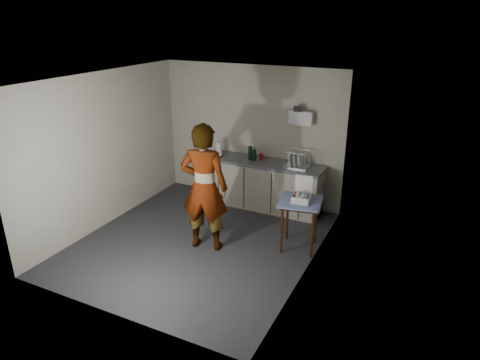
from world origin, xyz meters
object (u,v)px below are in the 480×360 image
at_px(kitchen_counter, 263,186).
at_px(soap_bottle, 254,154).
at_px(dark_bottle, 250,153).
at_px(standing_man, 204,188).
at_px(side_table, 300,207).
at_px(soda_can, 261,157).
at_px(paper_towel, 219,149).
at_px(bakery_box, 301,196).
at_px(dish_rack, 296,163).

xyz_separation_m(kitchen_counter, soap_bottle, (-0.19, -0.02, 0.62)).
height_order(soap_bottle, dark_bottle, soap_bottle).
distance_m(standing_man, soap_bottle, 1.75).
distance_m(side_table, soda_can, 1.74).
xyz_separation_m(paper_towel, bakery_box, (2.00, -1.10, -0.15)).
xyz_separation_m(standing_man, soda_can, (0.15, 1.83, -0.03)).
bearing_deg(side_table, dish_rack, 102.84).
xyz_separation_m(soda_can, dark_bottle, (-0.19, -0.08, 0.07)).
height_order(standing_man, dish_rack, standing_man).
xyz_separation_m(side_table, paper_towel, (-1.99, 1.09, 0.34)).
relative_size(soap_bottle, bakery_box, 0.71).
bearing_deg(bakery_box, soda_can, 127.67).
relative_size(side_table, soap_bottle, 3.07).
height_order(soap_bottle, soda_can, soap_bottle).
distance_m(soda_can, dish_rack, 0.71).
distance_m(standing_man, bakery_box, 1.47).
relative_size(paper_towel, bakery_box, 0.77).
height_order(soap_bottle, bakery_box, bakery_box).
bearing_deg(soda_can, kitchen_counter, -37.25).
distance_m(dark_bottle, bakery_box, 1.82).
bearing_deg(soda_can, side_table, -46.33).
distance_m(side_table, dish_rack, 1.29).
bearing_deg(paper_towel, standing_man, -68.61).
relative_size(kitchen_counter, soap_bottle, 8.48).
bearing_deg(side_table, standing_man, -165.50).
relative_size(kitchen_counter, paper_towel, 7.84).
xyz_separation_m(side_table, soap_bottle, (-1.29, 1.16, 0.34)).
bearing_deg(bakery_box, soap_bottle, 132.14).
distance_m(soap_bottle, paper_towel, 0.70).
bearing_deg(dish_rack, soda_can, 173.86).
distance_m(soda_can, paper_towel, 0.82).
bearing_deg(paper_towel, dark_bottle, 6.73).
bearing_deg(soda_can, dark_bottle, -156.22).
bearing_deg(soap_bottle, soda_can, 39.19).
height_order(dark_bottle, paper_towel, paper_towel).
height_order(standing_man, dark_bottle, standing_man).
xyz_separation_m(side_table, soda_can, (-1.19, 1.24, 0.27)).
bearing_deg(soap_bottle, bakery_box, -41.86).
bearing_deg(side_table, soap_bottle, 128.78).
bearing_deg(side_table, soda_can, 124.27).
relative_size(soda_can, paper_towel, 0.44).
relative_size(dark_bottle, dish_rack, 0.61).
bearing_deg(kitchen_counter, paper_towel, -174.21).
height_order(soda_can, paper_towel, paper_towel).
height_order(side_table, dish_rack, dish_rack).
bearing_deg(soda_can, soap_bottle, -140.81).
distance_m(kitchen_counter, dark_bottle, 0.67).
xyz_separation_m(soap_bottle, dish_rack, (0.81, 0.01, -0.06)).
relative_size(kitchen_counter, bakery_box, 6.05).
bearing_deg(standing_man, soap_bottle, -103.66).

